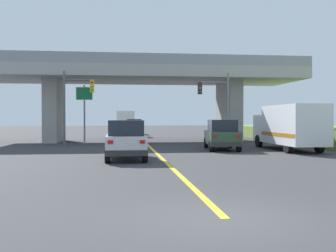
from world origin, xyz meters
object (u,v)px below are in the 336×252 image
object	(u,v)px
suv_crossing	(222,135)
traffic_signal_nearside	(218,100)
traffic_signal_farside	(74,99)
highway_sign	(84,101)
sedan_oncoming	(134,128)
suv_lead	(126,140)
box_truck	(289,126)
semi_truck_distant	(125,122)

from	to	relation	value
suv_crossing	traffic_signal_nearside	distance (m)	5.89
traffic_signal_nearside	traffic_signal_farside	world-z (taller)	traffic_signal_farside
highway_sign	sedan_oncoming	bearing A→B (deg)	70.13
suv_lead	suv_crossing	xyz separation A→B (m)	(6.50, 5.65, 0.00)
box_truck	traffic_signal_nearside	size ratio (longest dim) A/B	1.31
box_truck	traffic_signal_farside	size ratio (longest dim) A/B	1.31
box_truck	semi_truck_distant	world-z (taller)	semi_truck_distant
traffic_signal_nearside	semi_truck_distant	distance (m)	25.20
highway_sign	suv_crossing	bearing A→B (deg)	-37.22
sedan_oncoming	suv_lead	bearing A→B (deg)	-92.95
box_truck	traffic_signal_nearside	world-z (taller)	traffic_signal_nearside
traffic_signal_farside	highway_sign	distance (m)	2.19
sedan_oncoming	highway_sign	xyz separation A→B (m)	(-4.50, -12.44, 2.50)
suv_crossing	semi_truck_distant	distance (m)	29.93
sedan_oncoming	traffic_signal_farside	size ratio (longest dim) A/B	0.79
suv_lead	highway_sign	distance (m)	13.63
traffic_signal_farside	semi_truck_distant	size ratio (longest dim) A/B	0.88
sedan_oncoming	traffic_signal_nearside	bearing A→B (deg)	-66.88
suv_lead	traffic_signal_nearside	size ratio (longest dim) A/B	0.78
suv_lead	traffic_signal_nearside	xyz separation A→B (m)	(7.54, 10.85, 2.57)
suv_lead	sedan_oncoming	bearing A→B (deg)	87.05
suv_crossing	traffic_signal_farside	distance (m)	11.86
suv_crossing	traffic_signal_farside	xyz separation A→B (m)	(-10.30, 5.26, 2.59)
suv_lead	semi_truck_distant	distance (m)	34.97
suv_crossing	highway_sign	distance (m)	12.42
sedan_oncoming	semi_truck_distant	bearing A→B (deg)	95.05
suv_lead	semi_truck_distant	bearing A→B (deg)	89.23
suv_crossing	traffic_signal_farside	size ratio (longest dim) A/B	0.84
semi_truck_distant	suv_lead	bearing A→B (deg)	-90.77
suv_lead	traffic_signal_nearside	bearing A→B (deg)	55.19
suv_lead	sedan_oncoming	size ratio (longest dim) A/B	0.99
box_truck	traffic_signal_nearside	xyz separation A→B (m)	(-3.29, 6.15, 2.00)
traffic_signal_farside	sedan_oncoming	bearing A→B (deg)	70.65
suv_crossing	semi_truck_distant	xyz separation A→B (m)	(-6.03, 29.31, 0.59)
traffic_signal_nearside	suv_crossing	bearing A→B (deg)	-101.31
box_truck	suv_crossing	bearing A→B (deg)	167.62
suv_crossing	box_truck	bearing A→B (deg)	-5.98
traffic_signal_nearside	suv_lead	bearing A→B (deg)	-124.81
suv_lead	traffic_signal_farside	xyz separation A→B (m)	(-3.80, 10.91, 2.59)
sedan_oncoming	highway_sign	bearing A→B (deg)	-109.87
sedan_oncoming	semi_truck_distant	size ratio (longest dim) A/B	0.69
suv_crossing	suv_lead	bearing A→B (deg)	-132.62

